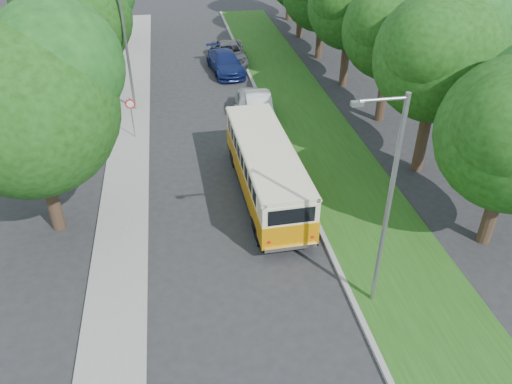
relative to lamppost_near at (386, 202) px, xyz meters
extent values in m
plane|color=#272729|center=(-4.21, 2.50, -4.37)|extent=(120.00, 120.00, 0.00)
cube|color=gray|center=(-0.61, 7.50, -4.29)|extent=(0.20, 70.00, 0.15)
cube|color=#234C14|center=(1.74, 7.50, -4.30)|extent=(4.50, 70.00, 0.13)
cube|color=gray|center=(-9.01, 7.50, -4.31)|extent=(2.20, 70.00, 0.12)
cylinder|color=#332319|center=(5.95, 2.50, -2.70)|extent=(0.56, 0.56, 3.35)
sphere|color=#1A390D|center=(5.07, 1.77, 1.32)|extent=(4.09, 4.09, 4.09)
cylinder|color=#332319|center=(5.75, 8.50, -2.24)|extent=(0.56, 0.56, 4.26)
sphere|color=#1A390D|center=(5.75, 8.50, 1.54)|extent=(5.98, 5.98, 5.98)
sphere|color=#1A390D|center=(6.80, 9.10, 2.73)|extent=(4.49, 4.49, 4.49)
sphere|color=#1A390D|center=(4.86, 7.75, 2.29)|extent=(4.19, 4.19, 4.19)
cylinder|color=#332319|center=(6.08, 14.50, -2.39)|extent=(0.56, 0.56, 3.95)
sphere|color=#1A390D|center=(6.08, 14.50, 1.13)|extent=(5.61, 5.61, 5.61)
sphere|color=#1A390D|center=(7.06, 15.06, 2.25)|extent=(4.21, 4.21, 4.21)
sphere|color=#1A390D|center=(5.24, 13.80, 1.83)|extent=(3.92, 3.92, 3.92)
cylinder|color=#332319|center=(5.69, 20.50, -2.44)|extent=(0.56, 0.56, 3.86)
sphere|color=#1A390D|center=(5.69, 20.50, 1.05)|extent=(5.64, 5.64, 5.64)
cylinder|color=#332319|center=(5.59, 26.50, -2.58)|extent=(0.56, 0.56, 3.58)
cylinder|color=#332319|center=(5.46, 32.50, -2.53)|extent=(0.56, 0.56, 3.68)
cylinder|color=#332319|center=(-11.71, 6.50, -2.53)|extent=(0.56, 0.56, 3.68)
sphere|color=#1A390D|center=(-11.71, 6.50, 1.18)|extent=(6.80, 6.80, 6.80)
sphere|color=#1A390D|center=(-10.52, 7.18, 2.54)|extent=(5.10, 5.10, 5.10)
cylinder|color=#332319|center=(-11.71, 20.50, -2.53)|extent=(0.56, 0.56, 3.68)
sphere|color=#1A390D|center=(-11.71, 20.50, 1.18)|extent=(6.80, 6.80, 6.80)
sphere|color=#1A390D|center=(-12.73, 19.65, 2.03)|extent=(4.76, 4.76, 4.76)
cylinder|color=#332319|center=(-11.71, 32.50, -2.53)|extent=(0.56, 0.56, 3.68)
cylinder|color=gray|center=(0.09, 0.00, -0.37)|extent=(0.16, 0.16, 8.00)
cylinder|color=gray|center=(-0.61, 0.00, 3.48)|extent=(1.40, 0.10, 0.10)
cube|color=gray|center=(-1.36, 0.00, 3.41)|extent=(0.35, 0.16, 0.14)
cylinder|color=gray|center=(-8.81, 18.50, -0.62)|extent=(0.16, 0.16, 7.50)
cylinder|color=gray|center=(-8.71, 14.50, -3.12)|extent=(0.06, 0.06, 2.50)
cone|color=red|center=(-8.71, 14.46, -2.22)|extent=(0.56, 0.02, 0.56)
cone|color=white|center=(-8.71, 14.44, -2.22)|extent=(0.40, 0.02, 0.40)
imported|color=#A8A7AC|center=(-1.78, 16.37, -3.62)|extent=(2.40, 4.59, 1.49)
imported|color=white|center=(-1.21, 16.06, -3.63)|extent=(1.78, 4.53, 1.47)
imported|color=navy|center=(-2.25, 24.44, -3.60)|extent=(2.73, 5.51, 1.54)
imported|color=#53545A|center=(-1.70, 26.52, -3.60)|extent=(2.70, 5.60, 1.54)
camera|label=1|loc=(-6.23, -11.99, 8.87)|focal=35.00mm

